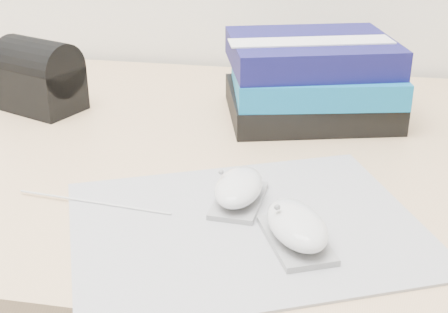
% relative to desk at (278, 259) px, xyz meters
% --- Properties ---
extents(desk, '(1.60, 0.80, 0.73)m').
position_rel_desk_xyz_m(desk, '(0.00, 0.00, 0.00)').
color(desk, tan).
rests_on(desk, ground).
extents(mousepad, '(0.48, 0.44, 0.00)m').
position_rel_desk_xyz_m(mousepad, '(-0.01, -0.29, 0.24)').
color(mousepad, gray).
rests_on(mousepad, desk).
extents(mouse_rear, '(0.06, 0.10, 0.04)m').
position_rel_desk_xyz_m(mouse_rear, '(-0.03, -0.24, 0.26)').
color(mouse_rear, gray).
rests_on(mouse_rear, mousepad).
extents(mouse_front, '(0.10, 0.12, 0.04)m').
position_rel_desk_xyz_m(mouse_front, '(0.04, -0.32, 0.26)').
color(mouse_front, gray).
rests_on(mouse_front, mousepad).
extents(usb_cable, '(0.20, 0.02, 0.00)m').
position_rel_desk_xyz_m(usb_cable, '(-0.21, -0.27, 0.24)').
color(usb_cable, silver).
rests_on(usb_cable, mousepad).
extents(book_stack, '(0.31, 0.27, 0.13)m').
position_rel_desk_xyz_m(book_stack, '(0.04, 0.09, 0.30)').
color(book_stack, black).
rests_on(book_stack, desk).
extents(pouch, '(0.15, 0.13, 0.12)m').
position_rel_desk_xyz_m(pouch, '(-0.42, 0.03, 0.29)').
color(pouch, black).
rests_on(pouch, desk).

